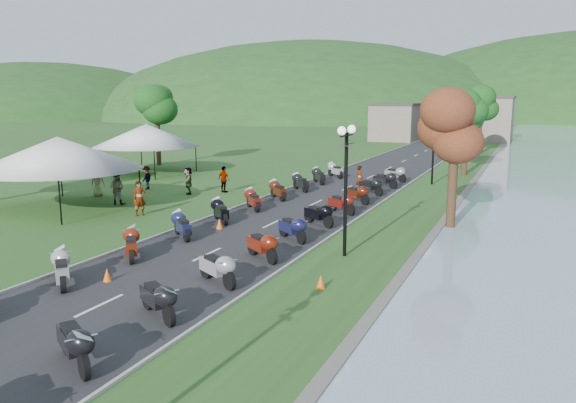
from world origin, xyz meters
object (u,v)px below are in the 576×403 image
at_px(pedestrian_c, 147,189).
at_px(pedestrian_a, 140,215).
at_px(pedestrian_b, 118,204).
at_px(vendor_tent_main, 60,173).

bearing_deg(pedestrian_c, pedestrian_a, 25.77).
bearing_deg(pedestrian_c, pedestrian_b, 10.46).
height_order(pedestrian_b, pedestrian_c, pedestrian_b).
bearing_deg(pedestrian_b, vendor_tent_main, 35.33).
bearing_deg(pedestrian_a, pedestrian_c, 72.35).
xyz_separation_m(vendor_tent_main, pedestrian_b, (1.94, 2.29, -2.00)).
relative_size(vendor_tent_main, pedestrian_a, 3.31).
relative_size(pedestrian_b, pedestrian_c, 1.20).
distance_m(pedestrian_a, pedestrian_b, 3.74).
xyz_separation_m(vendor_tent_main, pedestrian_a, (5.12, 0.31, -2.00)).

